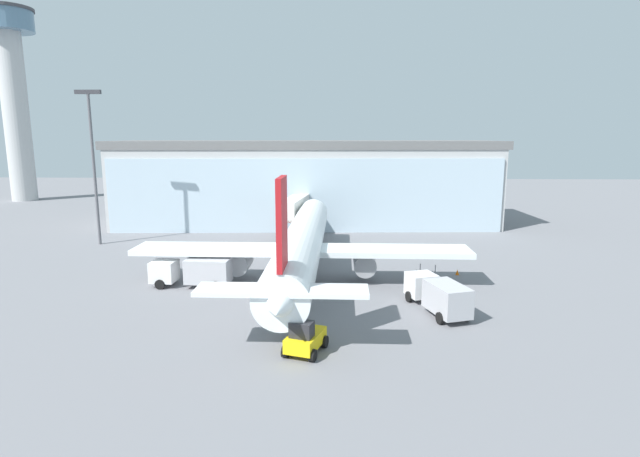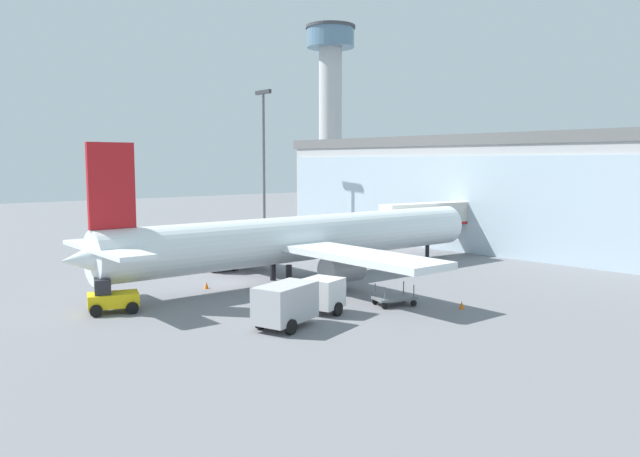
% 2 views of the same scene
% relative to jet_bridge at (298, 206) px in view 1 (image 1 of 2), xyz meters
% --- Properties ---
extents(ground, '(240.00, 240.00, 0.00)m').
position_rel_jet_bridge_xyz_m(ground, '(0.57, -25.70, -4.23)').
color(ground, slate).
extents(terminal_building, '(59.02, 18.33, 12.94)m').
position_rel_jet_bridge_xyz_m(terminal_building, '(0.58, 10.43, 2.24)').
color(terminal_building, '#B2B2B2').
rests_on(terminal_building, ground).
extents(jet_bridge, '(3.98, 14.91, 5.60)m').
position_rel_jet_bridge_xyz_m(jet_bridge, '(0.00, 0.00, 0.00)').
color(jet_bridge, beige).
rests_on(jet_bridge, ground).
extents(control_tower, '(10.71, 10.71, 39.04)m').
position_rel_jet_bridge_xyz_m(control_tower, '(-61.75, 36.73, 20.04)').
color(control_tower, '#BABABA').
rests_on(control_tower, ground).
extents(apron_light_mast, '(3.20, 0.40, 19.19)m').
position_rel_jet_bridge_xyz_m(apron_light_mast, '(-24.99, -5.78, 7.12)').
color(apron_light_mast, '#59595E').
rests_on(apron_light_mast, ground).
extents(airplane, '(31.57, 40.00, 11.22)m').
position_rel_jet_bridge_xyz_m(airplane, '(2.13, -20.39, -0.79)').
color(airplane, white).
rests_on(airplane, ground).
extents(catering_truck, '(7.42, 2.88, 2.65)m').
position_rel_jet_bridge_xyz_m(catering_truck, '(-7.66, -23.44, -2.77)').
color(catering_truck, silver).
rests_on(catering_truck, ground).
extents(fuel_truck, '(4.35, 7.62, 2.65)m').
position_rel_jet_bridge_xyz_m(fuel_truck, '(13.48, -29.37, -2.77)').
color(fuel_truck, silver).
rests_on(fuel_truck, ground).
extents(baggage_cart, '(2.38, 3.16, 1.50)m').
position_rel_jet_bridge_xyz_m(baggage_cart, '(13.91, -21.35, -3.73)').
color(baggage_cart, slate).
rests_on(baggage_cart, ground).
extents(pushback_tug, '(2.96, 3.59, 2.30)m').
position_rel_jet_bridge_xyz_m(pushback_tug, '(3.50, -37.31, -3.26)').
color(pushback_tug, yellow).
rests_on(pushback_tug, ground).
extents(safety_cone_nose, '(0.36, 0.36, 0.55)m').
position_rel_jet_bridge_xyz_m(safety_cone_nose, '(0.58, -28.63, -3.96)').
color(safety_cone_nose, orange).
rests_on(safety_cone_nose, ground).
extents(safety_cone_wingtip, '(0.36, 0.36, 0.55)m').
position_rel_jet_bridge_xyz_m(safety_cone_wingtip, '(17.53, -18.57, -3.96)').
color(safety_cone_wingtip, orange).
rests_on(safety_cone_wingtip, ground).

